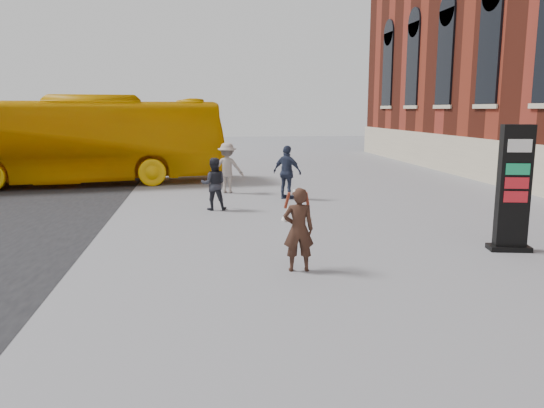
{
  "coord_description": "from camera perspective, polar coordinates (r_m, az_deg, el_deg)",
  "views": [
    {
      "loc": [
        -2.46,
        -9.15,
        3.05
      ],
      "look_at": [
        -1.01,
        1.44,
        1.12
      ],
      "focal_mm": 35.0,
      "sensor_mm": 36.0,
      "label": 1
    }
  ],
  "objects": [
    {
      "name": "pedestrian_b",
      "position": [
        19.47,
        -4.83,
        3.88
      ],
      "size": [
        1.31,
        0.93,
        1.84
      ],
      "primitive_type": "imported",
      "rotation": [
        0.0,
        0.0,
        2.92
      ],
      "color": "gray",
      "rests_on": "ground"
    },
    {
      "name": "bus",
      "position": [
        23.06,
        -21.59,
        6.38
      ],
      "size": [
        13.18,
        4.74,
        3.59
      ],
      "primitive_type": "imported",
      "rotation": [
        0.0,
        0.0,
        1.71
      ],
      "color": "#E4A102",
      "rests_on": "road"
    },
    {
      "name": "ground",
      "position": [
        9.95,
        6.98,
        -7.71
      ],
      "size": [
        100.0,
        100.0,
        0.0
      ],
      "primitive_type": "plane",
      "color": "#9E9EA3"
    },
    {
      "name": "woman",
      "position": [
        10.02,
        2.86,
        -2.64
      ],
      "size": [
        0.62,
        0.57,
        1.61
      ],
      "rotation": [
        0.0,
        0.0,
        3.08
      ],
      "color": "#332016",
      "rests_on": "ground"
    },
    {
      "name": "info_pylon",
      "position": [
        12.47,
        24.55,
        1.51
      ],
      "size": [
        0.94,
        0.6,
        2.73
      ],
      "rotation": [
        0.0,
        0.0,
        -0.2
      ],
      "color": "black",
      "rests_on": "ground"
    },
    {
      "name": "pedestrian_c",
      "position": [
        18.07,
        1.65,
        3.42
      ],
      "size": [
        1.11,
        1.04,
        1.83
      ],
      "primitive_type": "imported",
      "rotation": [
        0.0,
        0.0,
        2.43
      ],
      "color": "#2C354E",
      "rests_on": "ground"
    },
    {
      "name": "pedestrian_a",
      "position": [
        16.21,
        -6.29,
        2.16
      ],
      "size": [
        0.8,
        0.63,
        1.6
      ],
      "primitive_type": "imported",
      "rotation": [
        0.0,
        0.0,
        3.1
      ],
      "color": "#272831",
      "rests_on": "ground"
    }
  ]
}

